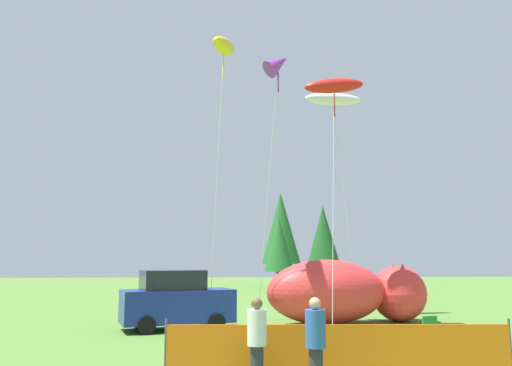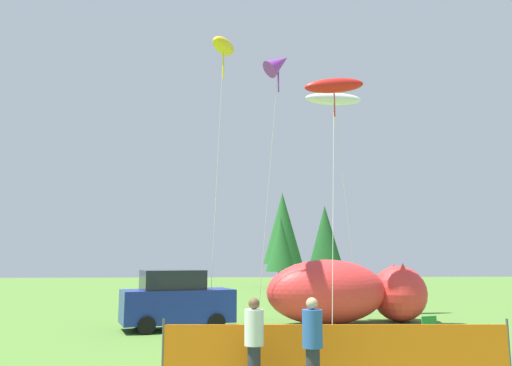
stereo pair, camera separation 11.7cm
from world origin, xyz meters
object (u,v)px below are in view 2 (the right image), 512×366
object	(u,v)px
parked_car	(176,300)
inflatable_cat	(345,294)
kite_purple_delta	(278,65)
folding_chair	(433,331)
spectator_in_green_shirt	(313,341)
kite_yellow_hero	(224,47)
kite_red_lizard	(334,86)
spectator_in_blue_shirt	(254,339)
kite_white_ghost	(334,100)

from	to	relation	value
parked_car	inflatable_cat	distance (m)	6.61
parked_car	kite_purple_delta	distance (m)	10.86
folding_chair	spectator_in_green_shirt	xyz separation A→B (m)	(-4.07, -4.11, 0.42)
kite_yellow_hero	kite_red_lizard	world-z (taller)	kite_yellow_hero
inflatable_cat	kite_red_lizard	world-z (taller)	kite_red_lizard
folding_chair	kite_red_lizard	size ratio (longest dim) A/B	0.09
inflatable_cat	folding_chair	bearing A→B (deg)	-94.51
kite_yellow_hero	spectator_in_blue_shirt	bearing A→B (deg)	-85.51
kite_red_lizard	spectator_in_blue_shirt	bearing A→B (deg)	-112.75
spectator_in_green_shirt	kite_white_ghost	bearing A→B (deg)	74.81
folding_chair	kite_purple_delta	bearing A→B (deg)	-172.02
kite_yellow_hero	parked_car	bearing A→B (deg)	169.83
spectator_in_green_shirt	kite_red_lizard	size ratio (longest dim) A/B	0.18
kite_purple_delta	kite_red_lizard	xyz separation A→B (m)	(2.12, -1.40, -1.45)
parked_car	folding_chair	distance (m)	8.95
parked_car	spectator_in_green_shirt	world-z (taller)	parked_car
folding_chair	spectator_in_blue_shirt	size ratio (longest dim) A/B	0.54
kite_red_lizard	parked_car	bearing A→B (deg)	-174.95
folding_chair	kite_red_lizard	xyz separation A→B (m)	(-1.29, 5.51, 8.94)
inflatable_cat	kite_purple_delta	world-z (taller)	kite_purple_delta
kite_purple_delta	kite_white_ghost	bearing A→B (deg)	39.16
parked_car	kite_red_lizard	distance (m)	10.46
spectator_in_green_shirt	inflatable_cat	bearing A→B (deg)	72.78
inflatable_cat	kite_red_lizard	size ratio (longest dim) A/B	0.70
kite_yellow_hero	kite_white_ghost	distance (m)	7.14
kite_purple_delta	kite_white_ghost	xyz separation A→B (m)	(2.99, 2.43, -0.72)
parked_car	kite_red_lizard	xyz separation A→B (m)	(6.14, 0.54, 8.46)
inflatable_cat	kite_red_lizard	bearing A→B (deg)	-136.53
folding_chair	kite_yellow_hero	xyz separation A→B (m)	(-5.80, 4.68, 10.11)
folding_chair	kite_red_lizard	distance (m)	10.58
folding_chair	inflatable_cat	distance (m)	6.18
folding_chair	inflatable_cat	size ratio (longest dim) A/B	0.13
inflatable_cat	kite_white_ghost	world-z (taller)	kite_white_ghost
folding_chair	spectator_in_green_shirt	size ratio (longest dim) A/B	0.53
kite_purple_delta	kite_white_ghost	world-z (taller)	kite_purple_delta
folding_chair	inflatable_cat	xyz separation A→B (m)	(-0.92, 6.08, 0.61)
inflatable_cat	kite_yellow_hero	world-z (taller)	kite_yellow_hero
spectator_in_green_shirt	kite_white_ghost	xyz separation A→B (m)	(3.65, 13.46, 9.25)
parked_car	kite_red_lizard	world-z (taller)	kite_red_lizard
inflatable_cat	spectator_in_blue_shirt	distance (m)	10.64
folding_chair	kite_red_lizard	world-z (taller)	kite_red_lizard
spectator_in_green_shirt	kite_purple_delta	xyz separation A→B (m)	(0.66, 11.02, 9.97)
inflatable_cat	spectator_in_green_shirt	xyz separation A→B (m)	(-3.16, -10.19, -0.19)
parked_car	folding_chair	xyz separation A→B (m)	(7.43, -4.97, -0.48)
parked_car	kite_yellow_hero	size ratio (longest dim) A/B	0.38
parked_car	spectator_in_blue_shirt	xyz separation A→B (m)	(2.28, -8.65, -0.08)
kite_yellow_hero	kite_white_ghost	bearing A→B (deg)	40.93
kite_white_ghost	kite_purple_delta	bearing A→B (deg)	-140.84
folding_chair	spectator_in_green_shirt	bearing A→B (deg)	-63.02
kite_yellow_hero	folding_chair	bearing A→B (deg)	-38.86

